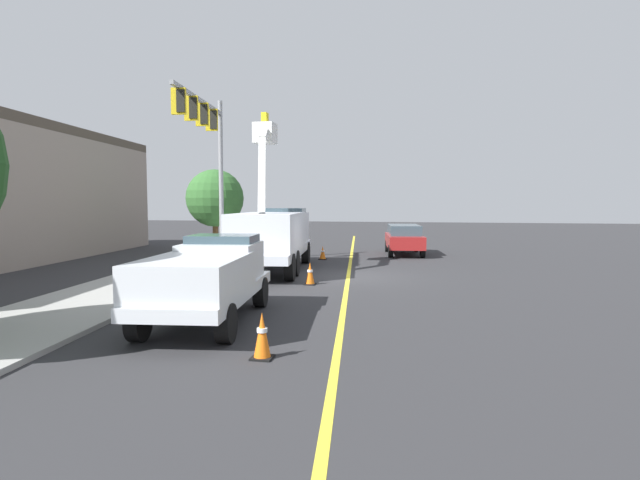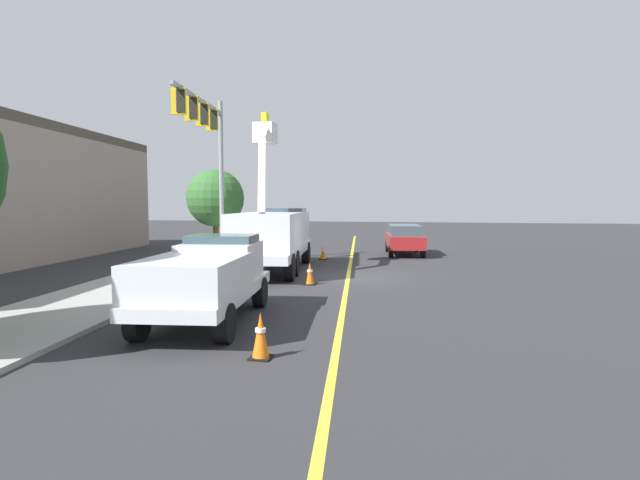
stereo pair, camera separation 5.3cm
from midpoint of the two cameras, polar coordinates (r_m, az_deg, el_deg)
The scene contains 11 objects.
ground at distance 20.02m, azimuth 3.15°, elevation -4.21°, with size 120.00×120.00×0.00m, color #2D2D30.
sidewalk_far_side at distance 21.49m, azimuth -17.08°, elevation -3.65°, with size 60.00×3.60×0.12m, color #9E9E99.
lane_centre_stripe at distance 20.02m, azimuth 3.15°, elevation -4.19°, with size 50.00×0.16×0.01m, color yellow.
utility_bucket_truck at distance 21.87m, azimuth -5.40°, elevation 0.73°, with size 8.45×3.51×6.93m.
service_pickup_truck at distance 12.62m, azimuth -12.80°, elevation -4.12°, with size 5.82×2.79×2.06m.
passing_minivan at distance 29.04m, azimuth 9.46°, elevation 0.28°, with size 5.00×2.49×1.69m.
traffic_cone_leading at distance 9.64m, azimuth -6.75°, elevation -10.76°, with size 0.40×0.40×0.88m.
traffic_cone_mid_front at distance 18.04m, azimuth -1.23°, elevation -3.85°, with size 0.40×0.40×0.81m.
traffic_cone_mid_rear at distance 26.08m, azimuth 0.25°, elevation -1.47°, with size 0.40×0.40×0.71m.
traffic_signal_mast at distance 23.55m, azimuth -12.71°, elevation 11.16°, with size 6.51×1.12×7.94m.
street_tree_right at distance 29.96m, azimuth -11.90°, elevation 4.66°, with size 3.34×3.34×4.90m.
Camera 1 is at (-19.59, -2.90, 2.92)m, focal length 28.17 mm.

